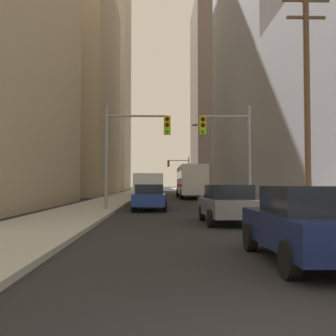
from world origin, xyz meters
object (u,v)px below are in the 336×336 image
at_px(sedan_navy, 310,224).
at_px(sedan_grey, 228,204).
at_px(city_bus, 191,180).
at_px(sedan_blue, 150,197).
at_px(traffic_signal_near_right, 228,141).
at_px(cargo_van_white, 149,187).
at_px(traffic_signal_near_left, 134,140).
at_px(traffic_signal_far_right, 179,169).

xyz_separation_m(sedan_navy, sedan_grey, (-0.23, 7.64, 0.00)).
bearing_deg(city_bus, sedan_grey, -91.80).
height_order(sedan_blue, traffic_signal_near_right, traffic_signal_near_right).
distance_m(cargo_van_white, sedan_navy, 20.94).
distance_m(city_bus, traffic_signal_near_left, 20.26).
bearing_deg(sedan_navy, sedan_grey, 91.74).
xyz_separation_m(city_bus, cargo_van_white, (-4.21, -13.17, -0.64)).
bearing_deg(traffic_signal_far_right, sedan_blue, -95.74).
distance_m(sedan_navy, traffic_signal_near_right, 14.65).
xyz_separation_m(traffic_signal_near_left, traffic_signal_far_right, (5.00, 42.01, -0.00)).
bearing_deg(sedan_blue, traffic_signal_far_right, 84.26).
relative_size(sedan_navy, sedan_blue, 1.00).
distance_m(sedan_blue, traffic_signal_far_right, 41.55).
height_order(sedan_grey, traffic_signal_far_right, traffic_signal_far_right).
relative_size(sedan_navy, traffic_signal_near_left, 0.70).
xyz_separation_m(sedan_navy, traffic_signal_near_right, (1.01, 14.25, 3.23)).
relative_size(sedan_navy, traffic_signal_far_right, 0.70).
bearing_deg(traffic_signal_near_left, traffic_signal_near_right, -0.01).
bearing_deg(city_bus, sedan_blue, -102.18).
relative_size(city_bus, sedan_blue, 2.72).
height_order(city_bus, traffic_signal_far_right, traffic_signal_far_right).
distance_m(cargo_van_white, sedan_blue, 5.59).
bearing_deg(city_bus, sedan_navy, -91.00).
bearing_deg(sedan_navy, traffic_signal_near_right, 85.94).
height_order(sedan_navy, sedan_blue, same).
distance_m(city_bus, sedan_blue, 19.21).
distance_m(city_bus, cargo_van_white, 13.84).
bearing_deg(sedan_blue, sedan_navy, -77.07).
height_order(city_bus, cargo_van_white, city_bus).
bearing_deg(traffic_signal_near_right, traffic_signal_near_left, 179.99).
relative_size(sedan_blue, traffic_signal_far_right, 0.71).
height_order(sedan_blue, traffic_signal_far_right, traffic_signal_far_right).
xyz_separation_m(cargo_van_white, sedan_blue, (0.17, -5.57, -0.52)).
bearing_deg(traffic_signal_near_right, sedan_navy, -94.06).
xyz_separation_m(sedan_grey, traffic_signal_far_right, (0.92, 48.63, 3.26)).
height_order(sedan_navy, sedan_grey, same).
xyz_separation_m(cargo_van_white, sedan_grey, (3.39, -12.98, -0.52)).
bearing_deg(sedan_grey, traffic_signal_near_right, 79.36).
height_order(cargo_van_white, sedan_blue, cargo_van_white).
xyz_separation_m(sedan_navy, traffic_signal_far_right, (0.69, 56.27, 3.26)).
relative_size(cargo_van_white, traffic_signal_near_right, 0.87).
distance_m(sedan_grey, traffic_signal_near_right, 7.47).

